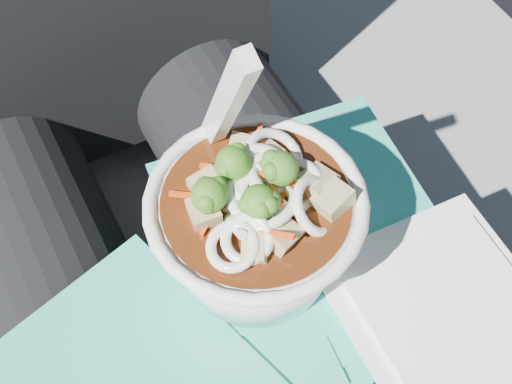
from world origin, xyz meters
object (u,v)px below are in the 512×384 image
plastic_bag (256,298)px  person_body (166,232)px  stone_ledge (175,332)px  lap (217,338)px  udon_bowl (256,223)px

plastic_bag → person_body: bearing=103.4°
stone_ledge → plastic_bag: plastic_bag is taller
lap → udon_bowl: bearing=9.8°
lap → person_body: (-0.00, 0.09, 0.02)m
person_body → stone_ledge: bearing=90.0°
plastic_bag → udon_bowl: (0.01, 0.02, 0.06)m
stone_ledge → lap: lap is taller
lap → udon_bowl: 0.14m
plastic_bag → lap: bearing=149.2°
lap → plastic_bag: 0.08m
stone_ledge → plastic_bag: (0.03, -0.17, 0.38)m
lap → plastic_bag: plastic_bag is taller
plastic_bag → udon_bowl: udon_bowl is taller
person_body → plastic_bag: bearing=-76.6°
lap → udon_bowl: size_ratio=2.48×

